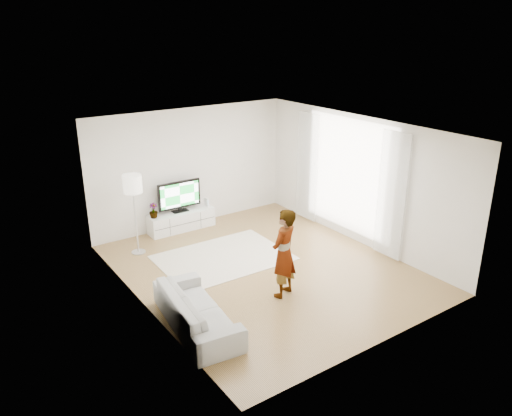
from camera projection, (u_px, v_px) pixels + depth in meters
floor at (264, 269)px, 9.92m from camera, size 6.00×6.00×0.00m
ceiling at (265, 129)px, 8.94m from camera, size 6.00×6.00×0.00m
wall_left at (140, 232)px, 8.10m from camera, size 0.02×6.00×2.80m
wall_right at (359, 180)px, 10.77m from camera, size 0.02×6.00×2.80m
wall_back at (191, 167)px, 11.74m from camera, size 5.00×0.02×2.80m
wall_front at (387, 261)px, 7.12m from camera, size 5.00×0.02×2.80m
window at (348, 175)px, 10.97m from camera, size 0.01×2.60×2.50m
curtain_near at (392, 196)px, 9.96m from camera, size 0.04×0.70×2.60m
curtain_far at (307, 167)px, 11.96m from camera, size 0.04×0.70×2.60m
media_console at (181, 221)px, 11.74m from camera, size 1.59×0.45×0.45m
television at (179, 195)px, 11.55m from camera, size 1.05×0.21×0.73m
game_console at (207, 202)px, 12.00m from camera, size 0.06×0.15×0.20m
potted_plant at (153, 211)px, 11.24m from camera, size 0.22×0.22×0.34m
rug at (223, 258)px, 10.38m from camera, size 2.63×1.91×0.01m
player at (284, 253)px, 8.69m from camera, size 0.70×0.59×1.62m
sofa at (197, 310)px, 7.94m from camera, size 1.05×2.15×0.60m
floor_lamp at (133, 187)px, 10.12m from camera, size 0.38×0.38×1.72m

